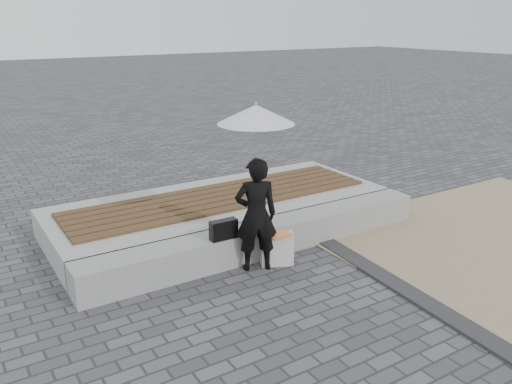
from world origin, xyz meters
TOP-DOWN VIEW (x-y plane):
  - ground at (0.00, 0.00)m, footprint 80.00×80.00m
  - edging_band at (0.75, -0.50)m, footprint 0.61×5.20m
  - seating_ledge at (0.00, 1.60)m, footprint 5.00×0.45m
  - timber_platform at (0.00, 2.80)m, footprint 5.00×2.00m
  - timber_decking at (0.00, 2.80)m, footprint 4.60×1.20m
  - woman at (-0.35, 1.24)m, footprint 0.60×0.50m
  - parasol at (-0.35, 1.24)m, footprint 0.89×0.89m
  - handbag at (-0.69, 1.45)m, footprint 0.35×0.13m
  - canvas_tote at (-0.07, 1.20)m, footprint 0.43×0.31m
  - magazine at (-0.07, 1.15)m, footprint 0.29×0.22m

SIDE VIEW (x-z plane):
  - ground at x=0.00m, z-range 0.00..0.00m
  - edging_band at x=0.75m, z-range 0.00..0.04m
  - seating_ledge at x=0.00m, z-range 0.00..0.40m
  - timber_platform at x=0.00m, z-range 0.00..0.40m
  - canvas_tote at x=-0.07m, z-range 0.00..0.42m
  - timber_decking at x=0.00m, z-range 0.40..0.44m
  - magazine at x=-0.07m, z-range 0.42..0.43m
  - handbag at x=-0.69m, z-range 0.40..0.64m
  - woman at x=-0.35m, z-range 0.00..1.42m
  - parasol at x=-0.35m, z-range 1.36..2.49m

